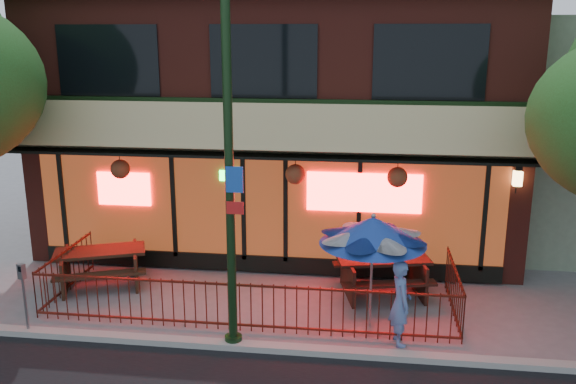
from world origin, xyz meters
The scene contains 10 objects.
ground centered at (0.00, 0.00, 0.00)m, with size 80.00×80.00×0.00m, color gray.
curb centered at (0.00, -0.50, 0.06)m, with size 80.00×0.25×0.12m, color #999993.
restaurant_building centered at (0.00, 7.11, 4.13)m, with size 12.96×9.49×8.05m.
patio_fence centered at (0.00, 0.50, 0.63)m, with size 8.44×2.62×1.00m.
street_light centered at (0.00, -0.40, 3.15)m, with size 0.43×0.32×7.00m.
picnic_table_left centered at (-3.60, 1.97, 0.56)m, with size 2.41×2.14×0.85m.
picnic_table_right centered at (2.77, 2.31, 0.56)m, with size 2.28×1.93×0.85m.
patio_umbrella centered at (2.50, 0.70, 1.99)m, with size 2.04×2.04×2.33m.
pedestrian centered at (3.03, 0.10, 0.81)m, with size 0.60×0.39×1.63m, color #5B7AB7.
parking_meter_near centered at (-4.00, -0.48, 0.98)m, with size 0.16×0.14×1.44m.
Camera 1 is at (2.32, -10.38, 5.59)m, focal length 38.00 mm.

